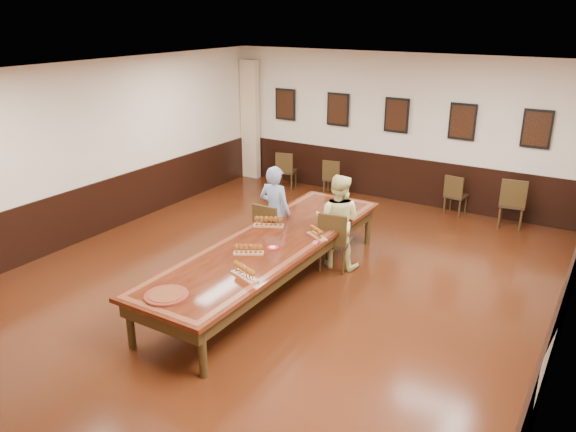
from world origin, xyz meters
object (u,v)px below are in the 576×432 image
Objects in this scene: person_man at (275,212)px; person_woman at (338,221)px; spare_chair_a at (287,170)px; carved_platter at (166,296)px; chair_woman at (335,240)px; spare_chair_b at (333,177)px; spare_chair_d at (513,202)px; chair_man at (272,230)px; spare_chair_c at (456,194)px; conference_table at (271,250)px.

person_man is 1.02× the size of person_woman.
carved_platter is at bearing 95.69° from spare_chair_a.
chair_woman is 1.19× the size of spare_chair_b.
carved_platter is (-2.74, -6.70, 0.27)m from spare_chair_d.
person_woman is at bearing 50.82° from spare_chair_d.
spare_chair_d reaches higher than chair_man.
spare_chair_b is (-1.81, 3.46, -0.08)m from chair_woman.
chair_man is 4.03m from spare_chair_a.
spare_chair_a is 1.20m from spare_chair_b.
chair_woman is 1.65× the size of carved_platter.
spare_chair_c reaches higher than conference_table.
spare_chair_b is 3.82m from person_woman.
chair_man is 1.17m from person_woman.
spare_chair_d reaches higher than chair_woman.
spare_chair_c is at bearing 170.36° from spare_chair_a.
person_woman reaches higher than spare_chair_d.
spare_chair_c is 3.70m from person_woman.
spare_chair_a is 0.57× the size of person_woman.
carved_platter is at bearing 60.35° from spare_chair_d.
spare_chair_b is 0.17× the size of conference_table.
person_man reaches higher than spare_chair_c.
chair_man is 0.32m from person_man.
conference_table is 2.12m from carved_platter.
spare_chair_b is at bearing -79.04° from person_man.
spare_chair_a is 1.05× the size of spare_chair_c.
spare_chair_a is at bearing -6.06° from spare_chair_d.
person_man is (1.90, -3.45, 0.36)m from spare_chair_a.
spare_chair_b is 0.54× the size of person_woman.
spare_chair_c is 4.29m from person_man.
spare_chair_a reaches higher than spare_chair_c.
spare_chair_a is 0.56× the size of person_man.
spare_chair_a is 0.88× the size of spare_chair_d.
chair_man reaches higher than spare_chair_a.
spare_chair_d is at bearing -131.19° from chair_man.
chair_man is 3.06m from carved_platter.
person_man is at bearing -0.80° from person_woman.
carved_platter is (2.34, -6.58, 0.32)m from spare_chair_a.
spare_chair_c is 1.15m from spare_chair_d.
spare_chair_b is 2.76m from spare_chair_c.
chair_woman is 4.52m from spare_chair_a.
person_man is 1.18m from conference_table.
conference_table is at bearing 122.03° from chair_man.
person_woman reaches higher than spare_chair_b.
person_woman is at bearing 66.61° from conference_table.
spare_chair_b reaches higher than spare_chair_c.
spare_chair_d is (2.08, 3.49, 0.00)m from chair_woman.
person_man is 0.32× the size of conference_table.
spare_chair_d is (1.14, -0.18, 0.08)m from spare_chair_c.
spare_chair_a is at bearing -58.11° from person_woman.
spare_chair_c is at bearing 76.87° from carved_platter.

